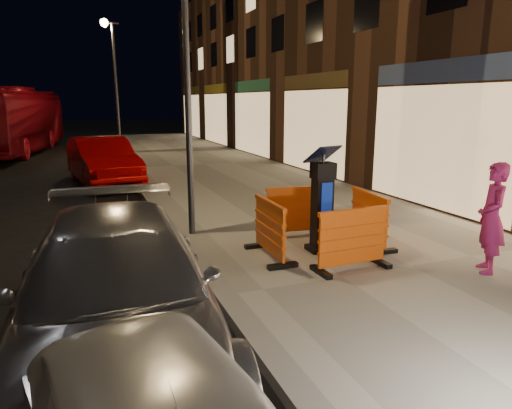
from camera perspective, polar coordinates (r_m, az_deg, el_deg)
name	(u,v)px	position (r m, az deg, el deg)	size (l,w,h in m)	color
ground_plane	(227,306)	(6.22, -3.61, -12.49)	(120.00, 120.00, 0.00)	black
sidewalk	(411,270)	(7.58, 18.75, -7.81)	(6.00, 60.00, 0.15)	gray
kerb	(227,300)	(6.19, -3.62, -11.86)	(0.30, 60.00, 0.15)	slate
parking_kiosk	(322,202)	(7.71, 8.26, 0.28)	(0.53, 0.53, 1.69)	black
barrier_front	(352,239)	(7.03, 11.97, -4.29)	(1.21, 0.50, 0.95)	#F05A0F
barrier_back	(297,211)	(8.61, 5.09, -0.86)	(1.21, 0.50, 0.95)	#F05A0F
barrier_kerbside	(270,229)	(7.40, 1.73, -3.13)	(1.21, 0.50, 0.95)	#F05A0F
barrier_bldgside	(369,219)	(8.30, 13.91, -1.72)	(1.21, 0.50, 0.95)	#F05A0F
car_silver	(120,352)	(5.40, -16.59, -17.27)	(2.03, 5.00, 1.45)	silver
car_red	(105,184)	(15.60, -18.40, 2.42)	(1.60, 4.58, 1.51)	#A30403
bus_doubledecker	(16,153)	(26.54, -27.85, 5.68)	(2.74, 11.73, 3.27)	maroon
man	(492,218)	(7.54, 27.37, -1.51)	(0.60, 0.40, 1.65)	#921C59
street_lamp_mid	(187,72)	(8.60, -8.62, 16.01)	(0.12, 0.12, 6.00)	#3F3F44
street_lamp_far	(116,90)	(23.45, -17.05, 13.57)	(0.12, 0.12, 6.00)	#3F3F44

